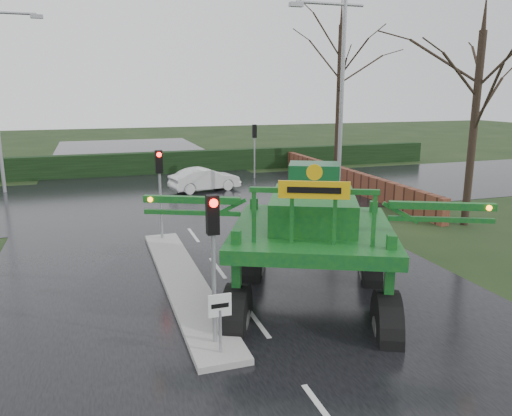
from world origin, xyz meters
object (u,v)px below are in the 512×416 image
object	(u,v)px
traffic_signal_mid	(160,175)
traffic_signal_far	(254,139)
keep_left_sign	(220,314)
crop_sprayer	(238,228)
white_sedan	(205,191)
traffic_signal_near	(213,238)
street_light_right	(337,84)

from	to	relation	value
traffic_signal_mid	traffic_signal_far	world-z (taller)	same
keep_left_sign	traffic_signal_far	size ratio (longest dim) A/B	0.38
crop_sprayer	white_sedan	distance (m)	17.01
keep_left_sign	traffic_signal_far	world-z (taller)	traffic_signal_far
traffic_signal_mid	traffic_signal_far	distance (m)	14.75
traffic_signal_near	crop_sprayer	bearing A→B (deg)	53.68
street_light_right	white_sedan	xyz separation A→B (m)	(-5.75, 4.81, -5.99)
keep_left_sign	crop_sprayer	bearing A→B (deg)	62.33
crop_sprayer	traffic_signal_near	bearing A→B (deg)	-101.52
traffic_signal_mid	street_light_right	distance (m)	11.05
traffic_signal_mid	traffic_signal_far	bearing A→B (deg)	58.07
traffic_signal_near	crop_sprayer	xyz separation A→B (m)	(0.90, 1.22, -0.19)
traffic_signal_far	street_light_right	size ratio (longest dim) A/B	0.35
traffic_signal_far	crop_sprayer	bearing A→B (deg)	70.78
traffic_signal_far	white_sedan	distance (m)	5.78
keep_left_sign	traffic_signal_mid	world-z (taller)	traffic_signal_mid
street_light_right	white_sedan	world-z (taller)	street_light_right
traffic_signal_mid	crop_sprayer	xyz separation A→B (m)	(0.90, -7.28, -0.19)
keep_left_sign	crop_sprayer	xyz separation A→B (m)	(0.90, 1.72, 1.34)
traffic_signal_far	street_light_right	xyz separation A→B (m)	(1.69, -8.01, 3.40)
keep_left_sign	traffic_signal_far	xyz separation A→B (m)	(7.80, 21.51, 1.53)
traffic_signal_near	traffic_signal_far	bearing A→B (deg)	69.64
traffic_signal_mid	white_sedan	size ratio (longest dim) A/B	0.87
traffic_signal_near	traffic_signal_mid	distance (m)	8.50
traffic_signal_mid	traffic_signal_near	bearing A→B (deg)	-90.00
traffic_signal_near	traffic_signal_far	xyz separation A→B (m)	(7.80, 21.02, 0.00)
traffic_signal_mid	white_sedan	bearing A→B (deg)	68.12
traffic_signal_mid	traffic_signal_far	size ratio (longest dim) A/B	1.00
traffic_signal_mid	crop_sprayer	size ratio (longest dim) A/B	0.42
keep_left_sign	crop_sprayer	distance (m)	2.36
traffic_signal_mid	white_sedan	world-z (taller)	traffic_signal_mid
keep_left_sign	traffic_signal_near	world-z (taller)	traffic_signal_near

